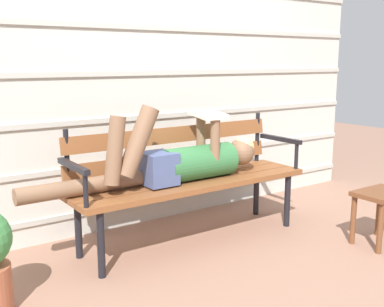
{
  "coord_description": "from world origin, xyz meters",
  "views": [
    {
      "loc": [
        -1.77,
        -2.47,
        1.22
      ],
      "look_at": [
        0.0,
        0.05,
        0.61
      ],
      "focal_mm": 44.35,
      "sensor_mm": 36.0,
      "label": 1
    }
  ],
  "objects": [
    {
      "name": "ground_plane",
      "position": [
        0.0,
        0.0,
        0.0
      ],
      "size": [
        12.0,
        12.0,
        0.0
      ],
      "primitive_type": "plane",
      "color": "#936B56"
    },
    {
      "name": "house_siding",
      "position": [
        0.0,
        0.61,
        1.13
      ],
      "size": [
        4.25,
        0.08,
        2.25
      ],
      "color": "beige",
      "rests_on": "ground"
    },
    {
      "name": "park_bench",
      "position": [
        0.0,
        0.12,
        0.47
      ],
      "size": [
        1.69,
        0.45,
        0.81
      ],
      "color": "brown",
      "rests_on": "ground"
    },
    {
      "name": "reclining_person",
      "position": [
        -0.09,
        0.05,
        0.58
      ],
      "size": [
        1.67,
        0.27,
        0.53
      ],
      "color": "#33703D"
    },
    {
      "name": "footstool",
      "position": [
        1.0,
        -0.72,
        0.28
      ],
      "size": [
        0.36,
        0.25,
        0.37
      ],
      "color": "brown",
      "rests_on": "ground"
    }
  ]
}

